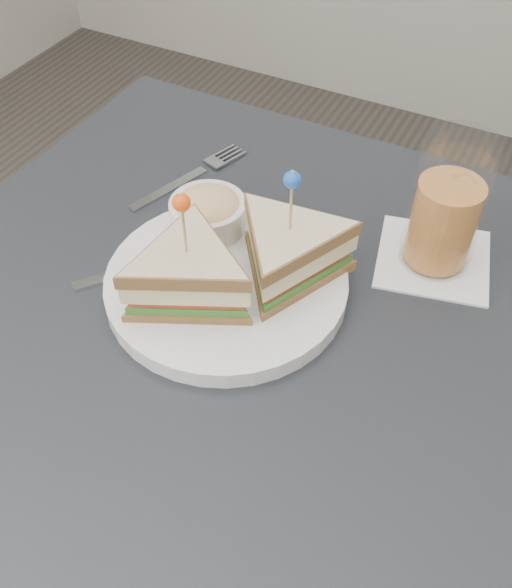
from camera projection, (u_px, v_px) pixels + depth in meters
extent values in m
plane|color=#3F3833|center=(249.00, 585.00, 1.24)|extent=(3.50, 3.50, 0.00)
cube|color=black|center=(243.00, 338.00, 0.70)|extent=(0.80, 0.80, 0.03)
cylinder|color=black|center=(174.00, 275.00, 1.30)|extent=(0.04, 0.04, 0.72)
cylinder|color=white|center=(227.00, 285.00, 0.73)|extent=(0.29, 0.29, 0.02)
cylinder|color=white|center=(226.00, 278.00, 0.72)|extent=(0.29, 0.29, 0.00)
cylinder|color=tan|center=(184.00, 229.00, 0.63)|extent=(0.00, 0.00, 0.08)
sphere|color=#E84B0E|center=(181.00, 203.00, 0.60)|extent=(0.02, 0.02, 0.02)
cylinder|color=tan|center=(291.00, 206.00, 0.65)|extent=(0.00, 0.00, 0.08)
sphere|color=blue|center=(292.00, 180.00, 0.63)|extent=(0.02, 0.02, 0.02)
cylinder|color=silver|center=(208.00, 216.00, 0.76)|extent=(0.10, 0.10, 0.04)
ellipsoid|color=#E0B772|center=(208.00, 207.00, 0.75)|extent=(0.09, 0.09, 0.04)
cube|color=#B5BBC0|center=(168.00, 189.00, 0.85)|extent=(0.05, 0.12, 0.00)
cube|color=#B5BBC0|center=(214.00, 163.00, 0.89)|extent=(0.03, 0.03, 0.00)
cube|color=silver|center=(112.00, 276.00, 0.74)|extent=(0.07, 0.08, 0.01)
cube|color=silver|center=(188.00, 252.00, 0.77)|extent=(0.08, 0.10, 0.00)
cylinder|color=silver|center=(231.00, 239.00, 0.78)|extent=(0.03, 0.03, 0.00)
cube|color=white|center=(433.00, 259.00, 0.76)|extent=(0.15, 0.15, 0.00)
cylinder|color=#C17536|center=(443.00, 222.00, 0.72)|extent=(0.09, 0.09, 0.10)
cylinder|color=white|center=(448.00, 204.00, 0.70)|extent=(0.10, 0.10, 0.16)
cube|color=white|center=(463.00, 185.00, 0.69)|extent=(0.03, 0.03, 0.02)
cube|color=white|center=(439.00, 194.00, 0.69)|extent=(0.02, 0.02, 0.02)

